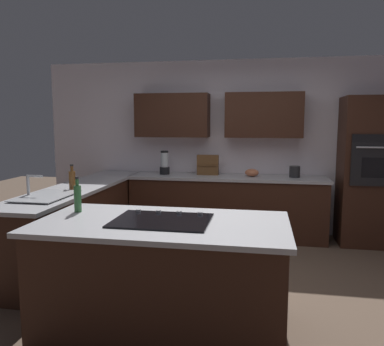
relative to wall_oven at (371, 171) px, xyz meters
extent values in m
plane|color=brown|center=(1.85, 1.72, -1.01)|extent=(14.00, 14.00, 0.00)
cube|color=silver|center=(1.85, -0.38, 0.29)|extent=(6.00, 0.10, 2.60)
cube|color=#381E14|center=(1.45, -0.16, 0.76)|extent=(1.10, 0.34, 0.64)
cube|color=#381E14|center=(2.80, -0.16, 0.76)|extent=(1.10, 0.34, 0.64)
cube|color=#381E14|center=(1.95, 0.00, -0.58)|extent=(2.80, 0.60, 0.86)
cube|color=#B2B2B7|center=(1.95, 0.00, -0.13)|extent=(2.84, 0.64, 0.04)
cube|color=#381E14|center=(3.67, 1.17, -0.58)|extent=(0.60, 2.90, 0.86)
cube|color=#B2B2B7|center=(3.67, 1.17, -0.13)|extent=(0.64, 2.94, 0.04)
cube|color=#381E14|center=(2.23, 2.67, -0.58)|extent=(1.91, 0.96, 0.86)
cube|color=#B2B2B7|center=(2.23, 2.67, -0.13)|extent=(1.99, 1.04, 0.04)
cube|color=#381E14|center=(0.00, 0.00, 0.00)|extent=(0.80, 0.60, 2.02)
cube|color=black|center=(0.00, 0.31, 0.13)|extent=(0.66, 0.03, 0.56)
cube|color=black|center=(0.00, 0.32, 0.09)|extent=(0.40, 0.01, 0.26)
cube|color=black|center=(0.00, 0.31, 0.46)|extent=(0.66, 0.02, 0.11)
cylinder|color=silver|center=(0.00, 0.35, 0.35)|extent=(0.56, 0.02, 0.02)
cube|color=#515456|center=(3.67, 1.77, -0.11)|extent=(0.40, 0.30, 0.02)
cube|color=#515456|center=(3.67, 2.11, -0.11)|extent=(0.40, 0.30, 0.02)
cube|color=#B7BABF|center=(3.67, 1.94, -0.10)|extent=(0.46, 0.70, 0.01)
cylinder|color=#B7BABF|center=(3.87, 1.94, 0.00)|extent=(0.03, 0.03, 0.22)
cylinder|color=#B7BABF|center=(3.79, 1.94, 0.11)|extent=(0.18, 0.02, 0.02)
cube|color=black|center=(2.23, 2.67, -0.11)|extent=(0.76, 0.56, 0.01)
cylinder|color=#B2B2B7|center=(1.96, 2.44, -0.09)|extent=(0.04, 0.04, 0.02)
cylinder|color=#B2B2B7|center=(2.14, 2.44, -0.09)|extent=(0.04, 0.04, 0.02)
cylinder|color=#B2B2B7|center=(2.32, 2.44, -0.09)|extent=(0.04, 0.04, 0.02)
cylinder|color=#B2B2B7|center=(2.50, 2.44, -0.09)|extent=(0.04, 0.04, 0.02)
cylinder|color=black|center=(2.90, -0.04, -0.06)|extent=(0.15, 0.15, 0.11)
cylinder|color=silver|center=(2.90, -0.04, 0.10)|extent=(0.11, 0.11, 0.22)
cylinder|color=black|center=(2.90, -0.04, 0.23)|extent=(0.12, 0.12, 0.03)
ellipsoid|color=#CC724C|center=(1.60, -0.04, -0.06)|extent=(0.20, 0.20, 0.11)
cube|color=brown|center=(2.25, -0.08, 0.03)|extent=(0.32, 0.10, 0.30)
cube|color=brown|center=(2.25, -0.03, 0.03)|extent=(0.30, 0.02, 0.02)
cylinder|color=#262628|center=(1.00, -0.04, -0.03)|extent=(0.15, 0.15, 0.16)
cylinder|color=brown|center=(3.62, 1.46, -0.01)|extent=(0.08, 0.08, 0.22)
cylinder|color=brown|center=(3.62, 1.46, 0.13)|extent=(0.03, 0.03, 0.06)
cylinder|color=black|center=(3.62, 1.46, 0.17)|extent=(0.04, 0.04, 0.02)
cylinder|color=#336B38|center=(3.03, 2.49, 0.00)|extent=(0.06, 0.06, 0.23)
cylinder|color=#336B38|center=(3.03, 2.49, 0.15)|extent=(0.03, 0.03, 0.06)
cylinder|color=black|center=(3.03, 2.49, 0.19)|extent=(0.03, 0.03, 0.02)
camera|label=1|loc=(1.46, 5.57, 0.67)|focal=36.26mm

